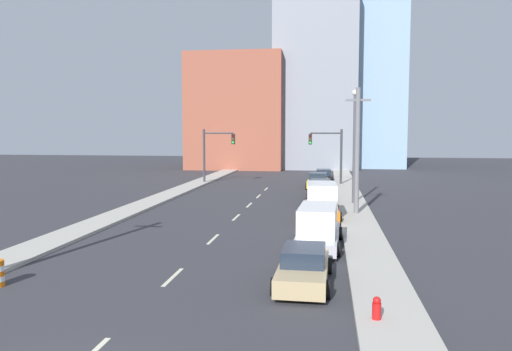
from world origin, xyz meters
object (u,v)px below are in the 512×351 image
(box_truck_silver, at_px, (318,228))
(fire_hydrant, at_px, (377,311))
(traffic_signal_left, at_px, (213,149))
(sedan_black, at_px, (324,177))
(sedan_brown, at_px, (320,188))
(utility_pole_right_mid, at_px, (357,151))
(box_truck_orange, at_px, (322,202))
(sedan_tan, at_px, (304,267))
(street_lamp, at_px, (354,139))
(sedan_maroon, at_px, (320,196))
(sedan_yellow, at_px, (318,181))
(traffic_signal_right, at_px, (332,149))

(box_truck_silver, bearing_deg, fire_hydrant, -76.31)
(traffic_signal_left, relative_size, sedan_black, 1.20)
(sedan_brown, bearing_deg, box_truck_silver, -88.37)
(utility_pole_right_mid, bearing_deg, box_truck_orange, -148.68)
(traffic_signal_left, distance_m, sedan_tan, 35.81)
(street_lamp, height_order, sedan_brown, street_lamp)
(box_truck_silver, relative_size, sedan_maroon, 1.35)
(utility_pole_right_mid, distance_m, sedan_brown, 10.75)
(box_truck_orange, bearing_deg, traffic_signal_left, 118.31)
(utility_pole_right_mid, xyz_separation_m, sedan_brown, (-2.48, 9.80, -3.64))
(sedan_yellow, bearing_deg, sedan_brown, -84.50)
(sedan_black, bearing_deg, traffic_signal_right, -74.09)
(traffic_signal_left, distance_m, sedan_maroon, 18.27)
(box_truck_silver, height_order, sedan_yellow, box_truck_silver)
(traffic_signal_right, height_order, utility_pole_right_mid, utility_pole_right_mid)
(sedan_maroon, bearing_deg, box_truck_silver, -90.32)
(traffic_signal_right, distance_m, sedan_tan, 34.04)
(sedan_maroon, bearing_deg, sedan_yellow, 90.97)
(box_truck_orange, xyz_separation_m, sedan_black, (-0.03, 22.59, -0.41))
(utility_pole_right_mid, height_order, street_lamp, street_lamp)
(sedan_tan, xyz_separation_m, box_truck_orange, (0.49, 13.88, 0.44))
(traffic_signal_right, xyz_separation_m, box_truck_silver, (-0.85, -28.00, -2.73))
(fire_hydrant, relative_size, box_truck_silver, 0.14)
(box_truck_silver, relative_size, sedan_black, 1.25)
(traffic_signal_right, bearing_deg, sedan_brown, -96.41)
(box_truck_orange, xyz_separation_m, sedan_maroon, (-0.21, 6.11, -0.40))
(sedan_black, bearing_deg, sedan_brown, -92.27)
(utility_pole_right_mid, xyz_separation_m, box_truck_orange, (-2.26, -1.37, -3.23))
(fire_hydrant, height_order, sedan_yellow, sedan_yellow)
(traffic_signal_right, distance_m, utility_pole_right_mid, 18.70)
(box_truck_silver, bearing_deg, sedan_black, 92.56)
(sedan_maroon, bearing_deg, box_truck_orange, -88.88)
(street_lamp, distance_m, sedan_black, 17.20)
(traffic_signal_right, xyz_separation_m, sedan_black, (-0.80, 2.59, -3.03))
(traffic_signal_left, bearing_deg, sedan_brown, -37.61)
(utility_pole_right_mid, distance_m, sedan_yellow, 16.19)
(utility_pole_right_mid, height_order, sedan_black, utility_pole_right_mid)
(utility_pole_right_mid, bearing_deg, sedan_tan, -100.21)
(box_truck_orange, bearing_deg, sedan_tan, -93.98)
(sedan_tan, relative_size, sedan_maroon, 1.09)
(fire_hydrant, height_order, sedan_maroon, sedan_maroon)
(sedan_brown, bearing_deg, traffic_signal_right, 84.80)
(box_truck_orange, height_order, sedan_black, box_truck_orange)
(sedan_maroon, relative_size, sedan_black, 0.93)
(box_truck_silver, distance_m, box_truck_orange, 8.00)
(box_truck_silver, relative_size, box_truck_orange, 1.03)
(sedan_maroon, height_order, sedan_brown, sedan_maroon)
(sedan_tan, height_order, sedan_yellow, sedan_yellow)
(utility_pole_right_mid, xyz_separation_m, sedan_tan, (-2.75, -15.25, -3.67))
(sedan_yellow, height_order, sedan_black, sedan_yellow)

